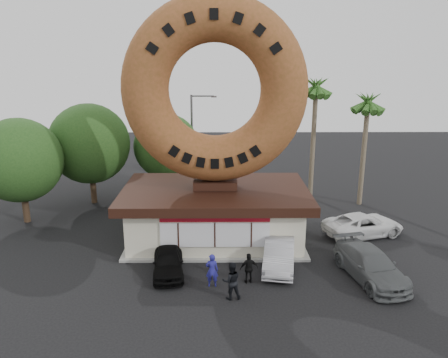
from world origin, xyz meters
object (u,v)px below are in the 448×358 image
street_lamp (194,138)px  person_right (249,268)px  car_white (363,225)px  car_black (168,262)px  person_left (212,270)px  person_center (231,281)px  donut_shop (215,212)px  car_grey (371,265)px  giant_donut (215,90)px  car_silver (279,254)px

street_lamp → person_right: (3.58, -15.52, -3.69)m
street_lamp → car_white: size_ratio=1.57×
person_right → car_black: bearing=-25.1°
person_left → car_black: person_left is taller
person_left → person_center: 1.48m
donut_shop → car_grey: 9.51m
person_right → car_white: person_right is taller
giant_donut → car_white: giant_donut is taller
street_lamp → car_white: street_lamp is taller
car_white → car_silver: bearing=107.6°
donut_shop → street_lamp: 10.54m
car_grey → person_left: bearing=172.7°
person_left → car_white: 11.34m
person_center → car_silver: bearing=-138.5°
car_black → car_silver: (5.90, 0.72, 0.08)m
person_left → person_right: (1.84, 0.31, -0.06)m
giant_donut → person_left: (-0.11, -5.82, -8.26)m
person_left → car_white: (9.46, 6.26, -0.15)m
car_silver → car_white: car_silver is taller
donut_shop → person_center: size_ratio=6.07×
person_left → person_center: (0.93, -1.15, 0.06)m
car_white → person_left: bearing=105.7°
street_lamp → person_left: size_ratio=4.66×
car_silver → car_grey: size_ratio=0.87×
giant_donut → car_grey: bearing=-32.8°
donut_shop → car_black: donut_shop is taller
street_lamp → person_left: street_lamp is taller
car_silver → car_grey: car_grey is taller
donut_shop → giant_donut: bearing=90.0°
car_black → car_grey: car_grey is taller
car_black → car_white: (11.77, 4.90, 0.05)m
person_right → car_black: (-4.16, 1.05, -0.14)m
street_lamp → car_silver: size_ratio=1.78×
donut_shop → person_center: bearing=-83.3°
street_lamp → person_center: street_lamp is taller
person_center → car_black: bearing=-46.8°
donut_shop → person_center: (0.81, -6.96, -0.84)m
person_right → car_grey: size_ratio=0.31×
person_left → person_right: size_ratio=1.08×
giant_donut → person_center: size_ratio=5.76×
street_lamp → car_grey: 18.41m
car_silver → car_grey: bearing=-7.8°
car_black → car_silver: 5.94m
donut_shop → car_black: size_ratio=2.90×
car_silver → person_left: bearing=-140.6°
person_left → car_white: person_left is taller
giant_donut → car_grey: 12.63m
person_left → car_silver: person_left is taller
person_left → car_silver: size_ratio=0.38×
person_right → car_white: (7.62, 5.96, -0.09)m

